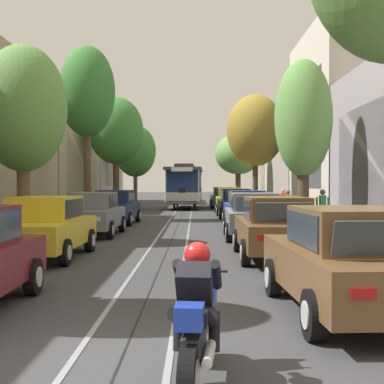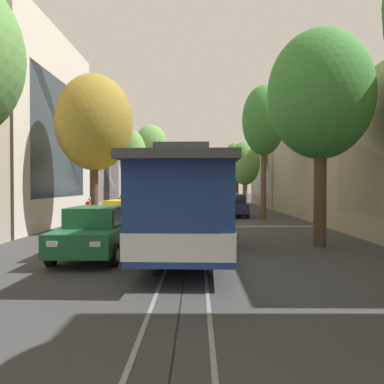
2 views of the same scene
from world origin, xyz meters
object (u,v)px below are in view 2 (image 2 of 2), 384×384
(parked_car_brown_second_right, at_px, (167,199))
(street_sign_post, at_px, (230,191))
(parked_car_blue_fourth_right, at_px, (152,205))
(street_tree_kerb_right_mid, at_px, (94,123))
(parked_car_green_far_right, at_px, (95,232))
(street_tree_kerb_left_second, at_px, (245,163))
(parked_car_brown_near_right, at_px, (169,198))
(motorcycle_with_rider, at_px, (188,198))
(fire_hydrant, at_px, (236,203))
(parked_car_maroon_near_left, at_px, (219,198))
(parked_car_yellow_sixth_right, at_px, (123,217))
(parked_car_grey_mid_right, at_px, (163,202))
(pedestrian_on_right_pavement, at_px, (90,209))
(parked_car_yellow_second_left, at_px, (224,200))
(street_tree_kerb_right_second, at_px, (133,160))
(street_tree_kerb_left_fourth, at_px, (321,95))
(street_tree_kerb_left_mid, at_px, (264,121))
(parked_car_navy_fourth_left, at_px, (234,205))
(street_tree_kerb_right_near, at_px, (151,146))
(pedestrian_on_left_pavement, at_px, (123,201))
(parked_car_black_fifth_right, at_px, (142,209))
(pedestrian_crossing_far, at_px, (122,204))
(cable_car_trolley, at_px, (187,205))
(street_tree_kerb_left_near, at_px, (237,158))
(parked_car_grey_mid_left, at_px, (228,202))

(parked_car_brown_second_right, height_order, street_sign_post, street_sign_post)
(parked_car_blue_fourth_right, bearing_deg, street_tree_kerb_right_mid, 81.70)
(street_sign_post, bearing_deg, street_tree_kerb_right_mid, 72.54)
(parked_car_blue_fourth_right, relative_size, parked_car_green_far_right, 1.00)
(street_tree_kerb_left_second, distance_m, street_sign_post, 11.16)
(parked_car_brown_near_right, distance_m, motorcycle_with_rider, 3.64)
(fire_hydrant, bearing_deg, parked_car_maroon_near_left, -71.27)
(parked_car_brown_near_right, distance_m, parked_car_yellow_sixth_right, 27.93)
(parked_car_grey_mid_right, bearing_deg, pedestrian_on_right_pavement, 76.31)
(parked_car_brown_second_right, bearing_deg, motorcycle_with_rider, -103.04)
(parked_car_yellow_second_left, bearing_deg, street_tree_kerb_right_second, 42.53)
(street_tree_kerb_left_fourth, bearing_deg, street_tree_kerb_right_mid, -22.95)
(motorcycle_with_rider, bearing_deg, parked_car_maroon_near_left, 141.83)
(parked_car_brown_near_right, bearing_deg, pedestrian_on_right_pavement, 83.30)
(parked_car_brown_second_right, xyz_separation_m, street_tree_kerb_left_fourth, (-7.73, 25.12, 4.78))
(parked_car_yellow_second_left, distance_m, street_tree_kerb_left_mid, 14.97)
(parked_car_maroon_near_left, relative_size, parked_car_brown_near_right, 0.99)
(parked_car_navy_fourth_left, relative_size, street_tree_kerb_left_second, 0.69)
(street_tree_kerb_right_near, xyz_separation_m, pedestrian_on_left_pavement, (1.01, 10.62, -5.63))
(parked_car_navy_fourth_left, distance_m, pedestrian_on_right_pavement, 10.57)
(parked_car_green_far_right, distance_m, street_tree_kerb_right_second, 20.37)
(parked_car_brown_near_right, distance_m, parked_car_black_fifth_right, 22.20)
(pedestrian_on_left_pavement, height_order, pedestrian_crossing_far, pedestrian_on_left_pavement)
(parked_car_maroon_near_left, distance_m, pedestrian_on_left_pavement, 16.11)
(parked_car_brown_near_right, xyz_separation_m, parked_car_black_fifth_right, (-0.08, 22.20, 0.00))
(parked_car_grey_mid_right, height_order, cable_car_trolley, cable_car_trolley)
(motorcycle_with_rider, bearing_deg, parked_car_yellow_sixth_right, 85.86)
(pedestrian_on_right_pavement, bearing_deg, parked_car_brown_near_right, -96.70)
(parked_car_yellow_second_left, distance_m, street_tree_kerb_left_fourth, 25.53)
(street_tree_kerb_right_mid, height_order, pedestrian_on_left_pavement, street_tree_kerb_right_mid)
(pedestrian_on_right_pavement, xyz_separation_m, pedestrian_crossing_far, (-0.68, -5.67, 0.02))
(fire_hydrant, bearing_deg, pedestrian_crossing_far, 53.71)
(street_tree_kerb_right_mid, bearing_deg, street_tree_kerb_left_second, -118.10)
(parked_car_blue_fourth_right, xyz_separation_m, cable_car_trolley, (-3.09, 16.99, 0.86))
(parked_car_grey_mid_right, distance_m, motorcycle_with_rider, 13.94)
(parked_car_brown_near_right, distance_m, street_tree_kerb_right_near, 6.73)
(parked_car_brown_near_right, height_order, street_tree_kerb_right_mid, street_tree_kerb_right_mid)
(street_sign_post, bearing_deg, parked_car_grey_mid_right, 59.85)
(parked_car_brown_second_right, xyz_separation_m, pedestrian_on_left_pavement, (2.96, 7.69, 0.14))
(street_tree_kerb_left_near, bearing_deg, parked_car_blue_fourth_right, 64.43)
(street_tree_kerb_left_near, xyz_separation_m, motorcycle_with_rider, (5.74, -2.71, -4.81))
(parked_car_grey_mid_right, distance_m, street_sign_post, 14.13)
(parked_car_grey_mid_left, height_order, fire_hydrant, parked_car_grey_mid_left)
(parked_car_black_fifth_right, bearing_deg, parked_car_yellow_sixth_right, 89.52)
(parked_car_maroon_near_left, height_order, pedestrian_on_right_pavement, same)
(street_tree_kerb_left_second, relative_size, street_tree_kerb_right_near, 0.72)
(street_tree_kerb_left_second, height_order, motorcycle_with_rider, street_tree_kerb_left_second)
(parked_car_grey_mid_left, relative_size, parked_car_brown_second_right, 1.00)
(parked_car_brown_near_right, height_order, pedestrian_crossing_far, pedestrian_crossing_far)
(street_tree_kerb_right_near, bearing_deg, street_tree_kerb_left_fourth, 109.04)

